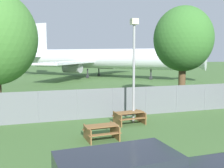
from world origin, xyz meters
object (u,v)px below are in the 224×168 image
object	(u,v)px
airplane	(98,59)
picnic_bench_open_grass	(101,131)
picnic_bench_near_cabin	(129,116)
tree_behind_benches	(183,39)

from	to	relation	value
airplane	picnic_bench_open_grass	world-z (taller)	airplane
picnic_bench_near_cabin	picnic_bench_open_grass	world-z (taller)	same
airplane	tree_behind_benches	world-z (taller)	airplane
picnic_bench_open_grass	tree_behind_benches	distance (m)	14.24
airplane	picnic_bench_open_grass	xyz separation A→B (m)	(-9.13, -35.61, -3.07)
airplane	picnic_bench_near_cabin	distance (m)	33.88
picnic_bench_near_cabin	picnic_bench_open_grass	size ratio (longest dim) A/B	1.09
airplane	picnic_bench_open_grass	bearing A→B (deg)	-61.19
airplane	tree_behind_benches	size ratio (longest dim) A/B	3.48
picnic_bench_open_grass	picnic_bench_near_cabin	bearing A→B (deg)	44.71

